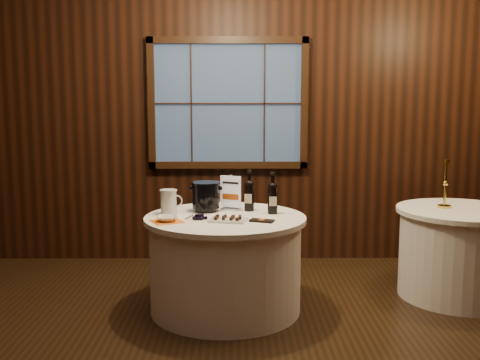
{
  "coord_description": "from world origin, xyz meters",
  "views": [
    {
      "loc": [
        0.09,
        -3.36,
        1.67
      ],
      "look_at": [
        0.12,
        0.9,
        1.07
      ],
      "focal_mm": 42.0,
      "sensor_mm": 36.0,
      "label": 1
    }
  ],
  "objects_px": {
    "sign_stand": "(231,198)",
    "ice_bucket": "(206,196)",
    "glass_pitcher": "(169,202)",
    "port_bottle_left": "(249,193)",
    "side_table": "(459,253)",
    "brass_candlestick": "(445,190)",
    "main_table": "(225,263)",
    "cracker_bowl": "(167,219)",
    "port_bottle_right": "(273,196)",
    "grape_bunch": "(199,217)",
    "chocolate_box": "(262,221)",
    "chocolate_plate": "(228,219)"
  },
  "relations": [
    {
      "from": "sign_stand",
      "to": "port_bottle_right",
      "type": "distance_m",
      "value": 0.37
    },
    {
      "from": "main_table",
      "to": "port_bottle_left",
      "type": "height_order",
      "value": "port_bottle_left"
    },
    {
      "from": "ice_bucket",
      "to": "glass_pitcher",
      "type": "bearing_deg",
      "value": -159.52
    },
    {
      "from": "side_table",
      "to": "ice_bucket",
      "type": "xyz_separation_m",
      "value": [
        -2.16,
        -0.1,
        0.51
      ]
    },
    {
      "from": "side_table",
      "to": "cracker_bowl",
      "type": "height_order",
      "value": "cracker_bowl"
    },
    {
      "from": "port_bottle_right",
      "to": "brass_candlestick",
      "type": "height_order",
      "value": "brass_candlestick"
    },
    {
      "from": "glass_pitcher",
      "to": "port_bottle_left",
      "type": "bearing_deg",
      "value": -5.29
    },
    {
      "from": "port_bottle_right",
      "to": "ice_bucket",
      "type": "xyz_separation_m",
      "value": [
        -0.54,
        0.1,
        -0.02
      ]
    },
    {
      "from": "side_table",
      "to": "chocolate_box",
      "type": "bearing_deg",
      "value": -163.7
    },
    {
      "from": "sign_stand",
      "to": "glass_pitcher",
      "type": "relative_size",
      "value": 1.51
    },
    {
      "from": "ice_bucket",
      "to": "port_bottle_left",
      "type": "bearing_deg",
      "value": 3.11
    },
    {
      "from": "chocolate_plate",
      "to": "grape_bunch",
      "type": "height_order",
      "value": "grape_bunch"
    },
    {
      "from": "brass_candlestick",
      "to": "sign_stand",
      "type": "bearing_deg",
      "value": -177.0
    },
    {
      "from": "sign_stand",
      "to": "port_bottle_right",
      "type": "xyz_separation_m",
      "value": [
        0.34,
        -0.15,
        0.04
      ]
    },
    {
      "from": "sign_stand",
      "to": "ice_bucket",
      "type": "relative_size",
      "value": 1.23
    },
    {
      "from": "ice_bucket",
      "to": "glass_pitcher",
      "type": "relative_size",
      "value": 1.23
    },
    {
      "from": "port_bottle_left",
      "to": "port_bottle_right",
      "type": "relative_size",
      "value": 1.01
    },
    {
      "from": "port_bottle_left",
      "to": "cracker_bowl",
      "type": "xyz_separation_m",
      "value": [
        -0.63,
        -0.42,
        -0.12
      ]
    },
    {
      "from": "chocolate_box",
      "to": "brass_candlestick",
      "type": "relative_size",
      "value": 0.43
    },
    {
      "from": "port_bottle_right",
      "to": "brass_candlestick",
      "type": "relative_size",
      "value": 0.81
    },
    {
      "from": "sign_stand",
      "to": "port_bottle_right",
      "type": "bearing_deg",
      "value": -0.45
    },
    {
      "from": "port_bottle_left",
      "to": "chocolate_box",
      "type": "relative_size",
      "value": 1.89
    },
    {
      "from": "port_bottle_left",
      "to": "brass_candlestick",
      "type": "distance_m",
      "value": 1.68
    },
    {
      "from": "main_table",
      "to": "port_bottle_left",
      "type": "xyz_separation_m",
      "value": [
        0.19,
        0.22,
        0.53
      ]
    },
    {
      "from": "chocolate_box",
      "to": "grape_bunch",
      "type": "bearing_deg",
      "value": -166.73
    },
    {
      "from": "side_table",
      "to": "ice_bucket",
      "type": "distance_m",
      "value": 2.23
    },
    {
      "from": "port_bottle_right",
      "to": "glass_pitcher",
      "type": "relative_size",
      "value": 1.7
    },
    {
      "from": "port_bottle_left",
      "to": "brass_candlestick",
      "type": "xyz_separation_m",
      "value": [
        1.67,
        0.13,
        0.0
      ]
    },
    {
      "from": "sign_stand",
      "to": "ice_bucket",
      "type": "height_order",
      "value": "sign_stand"
    },
    {
      "from": "main_table",
      "to": "cracker_bowl",
      "type": "relative_size",
      "value": 8.17
    },
    {
      "from": "sign_stand",
      "to": "chocolate_plate",
      "type": "relative_size",
      "value": 0.97
    },
    {
      "from": "ice_bucket",
      "to": "brass_candlestick",
      "type": "relative_size",
      "value": 0.59
    },
    {
      "from": "main_table",
      "to": "brass_candlestick",
      "type": "xyz_separation_m",
      "value": [
        1.87,
        0.35,
        0.53
      ]
    },
    {
      "from": "port_bottle_left",
      "to": "chocolate_box",
      "type": "height_order",
      "value": "port_bottle_left"
    },
    {
      "from": "chocolate_box",
      "to": "side_table",
      "type": "bearing_deg",
      "value": 37.63
    },
    {
      "from": "main_table",
      "to": "glass_pitcher",
      "type": "xyz_separation_m",
      "value": [
        -0.46,
        0.09,
        0.48
      ]
    },
    {
      "from": "port_bottle_left",
      "to": "chocolate_plate",
      "type": "distance_m",
      "value": 0.46
    },
    {
      "from": "port_bottle_left",
      "to": "brass_candlestick",
      "type": "height_order",
      "value": "brass_candlestick"
    },
    {
      "from": "grape_bunch",
      "to": "brass_candlestick",
      "type": "xyz_separation_m",
      "value": [
        2.06,
        0.49,
        0.13
      ]
    },
    {
      "from": "ice_bucket",
      "to": "brass_candlestick",
      "type": "distance_m",
      "value": 2.04
    },
    {
      "from": "glass_pitcher",
      "to": "cracker_bowl",
      "type": "height_order",
      "value": "glass_pitcher"
    },
    {
      "from": "port_bottle_right",
      "to": "chocolate_box",
      "type": "distance_m",
      "value": 0.35
    },
    {
      "from": "side_table",
      "to": "cracker_bowl",
      "type": "distance_m",
      "value": 2.52
    },
    {
      "from": "chocolate_box",
      "to": "port_bottle_left",
      "type": "bearing_deg",
      "value": 122.95
    },
    {
      "from": "sign_stand",
      "to": "grape_bunch",
      "type": "relative_size",
      "value": 1.64
    },
    {
      "from": "chocolate_box",
      "to": "grape_bunch",
      "type": "distance_m",
      "value": 0.48
    },
    {
      "from": "cracker_bowl",
      "to": "brass_candlestick",
      "type": "distance_m",
      "value": 2.37
    },
    {
      "from": "sign_stand",
      "to": "cracker_bowl",
      "type": "distance_m",
      "value": 0.67
    },
    {
      "from": "side_table",
      "to": "sign_stand",
      "type": "xyz_separation_m",
      "value": [
        -1.95,
        -0.04,
        0.48
      ]
    },
    {
      "from": "main_table",
      "to": "port_bottle_right",
      "type": "distance_m",
      "value": 0.66
    }
  ]
}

